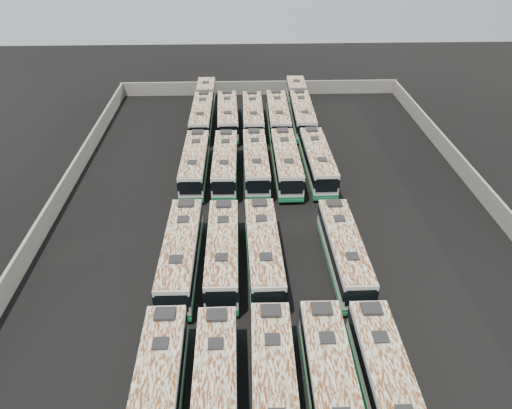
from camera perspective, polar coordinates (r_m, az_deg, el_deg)
name	(u,v)px	position (r m, az deg, el deg)	size (l,w,h in m)	color
ground	(274,212)	(51.58, 2.06, -0.83)	(140.00, 140.00, 0.00)	black
perimeter_wall	(274,203)	(51.00, 2.09, 0.22)	(45.20, 73.20, 2.20)	slate
bus_front_far_left	(157,398)	(32.88, -11.23, -20.85)	(2.85, 13.03, 3.67)	#B8BBB4
bus_front_left	(215,396)	(32.57, -4.67, -20.99)	(2.74, 12.64, 3.56)	#B8BBB4
bus_front_center	(274,392)	(32.64, 2.07, -20.63)	(2.93, 12.85, 3.61)	#B8BBB4
bus_front_right	(332,391)	(32.94, 8.69, -20.35)	(2.89, 13.07, 3.68)	#B8BBB4
bus_front_far_right	(388,389)	(33.76, 14.89, -19.71)	(2.73, 12.79, 3.61)	#B8BBB4
bus_midfront_far_left	(181,253)	(43.05, -8.54, -5.56)	(2.90, 13.11, 3.69)	#B8BBB4
bus_midfront_left	(223,252)	(42.96, -3.81, -5.43)	(2.68, 12.58, 3.54)	#B8BBB4
bus_midfront_center	(263,251)	(42.88, 0.84, -5.38)	(2.98, 12.84, 3.61)	#B8BBB4
bus_midfront_far_right	(344,251)	(43.63, 10.01, -5.25)	(2.79, 12.61, 3.55)	#B8BBB4
bus_midback_far_left	(195,163)	(57.54, -6.99, 4.67)	(2.76, 12.58, 3.54)	#B8BBB4
bus_midback_left	(225,163)	(57.26, -3.54, 4.71)	(2.80, 12.55, 3.53)	#B8BBB4
bus_midback_center	(256,162)	(57.35, -0.03, 4.85)	(2.76, 12.68, 3.57)	#B8BBB4
bus_midback_right	(286,162)	(57.40, 3.47, 4.84)	(2.76, 12.87, 3.63)	#B8BBB4
bus_midback_far_right	(317,161)	(58.06, 7.04, 4.97)	(2.83, 12.83, 3.61)	#B8BBB4
bus_back_far_left	(204,108)	(73.70, -6.02, 10.91)	(2.80, 19.65, 3.56)	#B8BBB4
bus_back_left	(228,116)	(70.50, -3.26, 10.08)	(3.01, 12.80, 3.59)	#B8BBB4
bus_back_center	(253,116)	(70.27, -0.35, 10.05)	(2.74, 12.72, 3.58)	#B8BBB4
bus_back_right	(278,116)	(70.48, 2.53, 10.11)	(2.90, 12.94, 3.64)	#B8BBB4
bus_back_far_right	(300,106)	(74.14, 5.07, 11.10)	(3.10, 19.86, 3.59)	#B8BBB4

